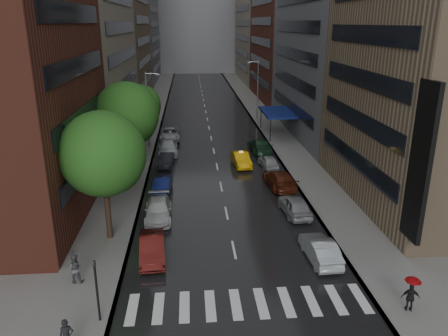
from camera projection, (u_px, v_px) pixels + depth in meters
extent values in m
plane|color=gray|center=(241.00, 283.00, 25.74)|extent=(220.00, 220.00, 0.00)
cube|color=black|center=(206.00, 114.00, 73.01)|extent=(14.00, 140.00, 0.01)
cube|color=gray|center=(152.00, 115.00, 72.31)|extent=(4.00, 140.00, 0.15)
cube|color=gray|center=(260.00, 113.00, 73.66)|extent=(4.00, 140.00, 0.15)
cube|color=silver|center=(132.00, 309.00, 23.39)|extent=(0.55, 2.80, 0.01)
cube|color=silver|center=(158.00, 308.00, 23.50)|extent=(0.55, 2.80, 0.01)
cube|color=silver|center=(184.00, 307.00, 23.60)|extent=(0.55, 2.80, 0.01)
cube|color=silver|center=(210.00, 305.00, 23.71)|extent=(0.55, 2.80, 0.01)
cube|color=silver|center=(236.00, 304.00, 23.81)|extent=(0.55, 2.80, 0.01)
cube|color=silver|center=(261.00, 303.00, 23.92)|extent=(0.55, 2.80, 0.01)
cube|color=silver|center=(286.00, 302.00, 24.02)|extent=(0.55, 2.80, 0.01)
cube|color=silver|center=(311.00, 300.00, 24.13)|extent=(0.55, 2.80, 0.01)
cube|color=silver|center=(336.00, 299.00, 24.23)|extent=(0.55, 2.80, 0.01)
cube|color=silver|center=(361.00, 298.00, 24.34)|extent=(0.55, 2.80, 0.01)
cube|color=maroon|center=(20.00, 46.00, 31.84)|extent=(8.00, 20.00, 26.00)
cube|color=gray|center=(87.00, 2.00, 53.26)|extent=(8.00, 28.00, 34.00)
cube|color=#937A5B|center=(123.00, 43.00, 81.63)|extent=(8.00, 28.00, 22.00)
cube|color=slate|center=(137.00, 4.00, 107.45)|extent=(8.00, 32.00, 38.00)
cube|color=#937A5B|center=(419.00, 17.00, 33.45)|extent=(8.00, 20.00, 30.00)
cube|color=slate|center=(324.00, 43.00, 57.09)|extent=(8.00, 28.00, 24.00)
cube|color=maroon|center=(282.00, 3.00, 81.66)|extent=(8.00, 28.00, 36.00)
cube|color=gray|center=(257.00, 25.00, 111.28)|extent=(8.00, 32.00, 28.00)
cube|color=black|center=(420.00, 164.00, 26.40)|extent=(0.30, 2.20, 10.00)
cube|color=slate|center=(197.00, 17.00, 132.21)|extent=(40.00, 14.00, 32.00)
cylinder|color=#382619|center=(107.00, 206.00, 30.19)|extent=(0.40, 0.40, 5.06)
sphere|color=#1E5116|center=(103.00, 154.00, 28.98)|extent=(5.78, 5.78, 5.78)
cylinder|color=#382619|center=(129.00, 155.00, 41.64)|extent=(0.40, 0.40, 5.24)
sphere|color=#1E5116|center=(127.00, 114.00, 40.39)|extent=(5.99, 5.99, 5.99)
cylinder|color=#382619|center=(142.00, 130.00, 53.31)|extent=(0.40, 0.40, 4.20)
sphere|color=#1E5116|center=(141.00, 105.00, 52.31)|extent=(4.80, 4.80, 4.80)
imported|color=#DEA00B|center=(241.00, 159.00, 46.55)|extent=(1.96, 4.63, 1.49)
imported|color=#521310|center=(152.00, 248.00, 28.24)|extent=(1.93, 4.64, 1.49)
imported|color=#BDBDBD|center=(158.00, 210.00, 34.04)|extent=(2.17, 5.02, 1.44)
imported|color=#111A51|center=(162.00, 186.00, 39.05)|extent=(1.79, 4.33, 1.39)
imported|color=black|center=(166.00, 160.00, 46.41)|extent=(1.72, 4.15, 1.33)
imported|color=#ADB1B6|center=(168.00, 147.00, 50.81)|extent=(2.41, 5.39, 1.54)
imported|color=#9C9CA1|center=(170.00, 134.00, 56.97)|extent=(2.69, 5.61, 1.54)
imported|color=#9EA4A7|center=(320.00, 249.00, 28.07)|extent=(1.82, 4.62, 1.50)
imported|color=gray|center=(295.00, 205.00, 34.72)|extent=(2.20, 4.69, 1.55)
imported|color=#541F10|center=(280.00, 179.00, 40.43)|extent=(2.72, 5.64, 1.58)
imported|color=#9E9FA3|center=(268.00, 161.00, 46.10)|extent=(1.92, 4.04, 1.33)
imported|color=#193922|center=(260.00, 145.00, 51.62)|extent=(2.49, 5.54, 1.58)
imported|color=#494A4E|center=(75.00, 269.00, 25.31)|extent=(0.90, 0.72, 1.81)
imported|color=black|center=(73.00, 257.00, 25.07)|extent=(0.96, 0.98, 0.88)
imported|color=black|center=(411.00, 297.00, 22.84)|extent=(1.00, 0.62, 1.59)
imported|color=#B80E12|center=(413.00, 283.00, 22.56)|extent=(0.82, 0.82, 0.72)
cylinder|color=black|center=(97.00, 293.00, 21.83)|extent=(0.12, 0.12, 3.20)
imported|color=black|center=(95.00, 269.00, 21.39)|extent=(0.18, 0.15, 0.90)
cylinder|color=gray|center=(147.00, 110.00, 52.04)|extent=(0.18, 0.18, 9.00)
cube|color=gray|center=(157.00, 74.00, 50.82)|extent=(0.50, 0.22, 0.16)
cylinder|color=gray|center=(258.00, 90.00, 67.39)|extent=(0.18, 0.18, 9.00)
cube|color=gray|center=(249.00, 62.00, 65.95)|extent=(0.50, 0.22, 0.16)
cube|color=navy|center=(278.00, 112.00, 58.50)|extent=(4.00, 8.00, 0.25)
cylinder|color=black|center=(271.00, 130.00, 55.27)|extent=(0.12, 0.12, 3.00)
cylinder|color=black|center=(261.00, 118.00, 62.45)|extent=(0.12, 0.12, 3.00)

